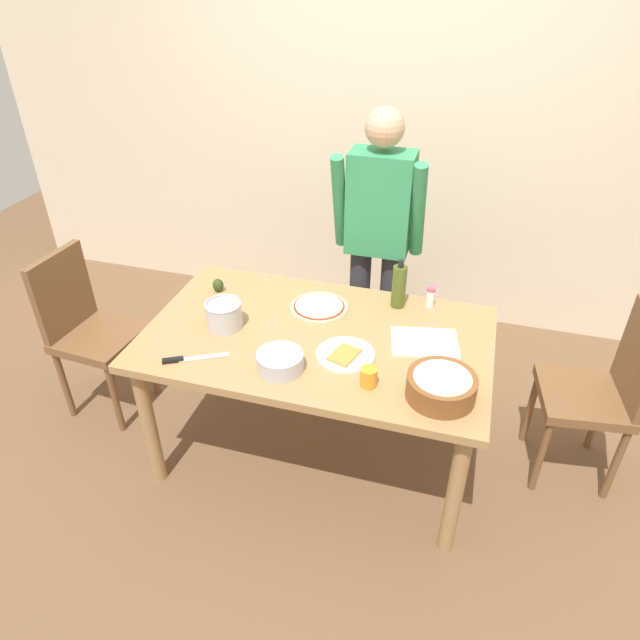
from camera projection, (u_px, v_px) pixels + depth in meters
name	position (u px, v px, depth m)	size (l,w,h in m)	color
ground	(317.00, 450.00, 3.08)	(8.00, 8.00, 0.00)	brown
wall_back	(388.00, 126.00, 3.64)	(5.60, 0.10, 2.60)	beige
dining_table	(317.00, 350.00, 2.71)	(1.60, 0.96, 0.76)	#A37A4C
person_cook	(378.00, 235.00, 3.13)	(0.49, 0.25, 1.62)	#2D2D38
chair_wooden_left	(87.00, 325.00, 3.11)	(0.43, 0.43, 0.95)	brown
chair_wooden_right	(603.00, 388.00, 2.68)	(0.45, 0.45, 0.95)	brown
pizza_raw_on_board	(319.00, 307.00, 2.84)	(0.29, 0.29, 0.02)	beige
plate_with_slice	(345.00, 354.00, 2.52)	(0.26, 0.26, 0.02)	white
popcorn_bowl	(442.00, 385.00, 2.27)	(0.28, 0.28, 0.11)	brown
mixing_bowl_steel	(280.00, 362.00, 2.42)	(0.20, 0.20, 0.08)	#B7B7BC
olive_oil_bottle	(399.00, 286.00, 2.81)	(0.07, 0.07, 0.26)	#47561E
steel_pot	(224.00, 314.00, 2.68)	(0.17, 0.17, 0.13)	#B7B7BC
cup_orange	(369.00, 377.00, 2.33)	(0.07, 0.07, 0.09)	orange
salt_shaker	(430.00, 297.00, 2.84)	(0.04, 0.04, 0.11)	white
cutting_board_white	(425.00, 342.00, 2.60)	(0.30, 0.22, 0.01)	white
chef_knife	(188.00, 359.00, 2.49)	(0.27, 0.16, 0.02)	silver
avocado	(218.00, 285.00, 2.97)	(0.06, 0.06, 0.07)	#2D4219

